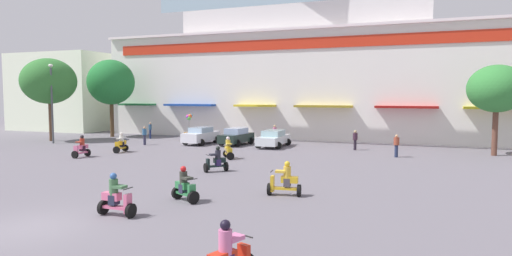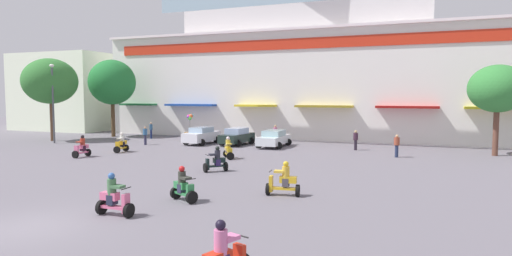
{
  "view_description": "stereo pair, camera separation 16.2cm",
  "coord_description": "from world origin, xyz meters",
  "px_view_note": "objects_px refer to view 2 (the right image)",
  "views": [
    {
      "loc": [
        11.99,
        -10.53,
        4.39
      ],
      "look_at": [
        1.42,
        16.94,
        2.13
      ],
      "focal_mm": 30.71,
      "sensor_mm": 36.0,
      "label": 1
    },
    {
      "loc": [
        12.14,
        -10.47,
        4.39
      ],
      "look_at": [
        1.42,
        16.94,
        2.13
      ],
      "focal_mm": 30.71,
      "sensor_mm": 36.0,
      "label": 2
    }
  ],
  "objects_px": {
    "pedestrian_0": "(275,132)",
    "scooter_rider_4": "(114,198)",
    "plaza_tree_2": "(50,81)",
    "balloon_vendor_cart": "(190,129)",
    "scooter_rider_1": "(121,144)",
    "scooter_rider_3": "(82,148)",
    "plaza_tree_0": "(112,82)",
    "parked_car_2": "(274,138)",
    "pedestrian_4": "(356,139)",
    "scooter_rider_5": "(283,181)",
    "scooter_rider_0": "(183,187)",
    "pedestrian_2": "(397,145)",
    "scooter_rider_2": "(228,150)",
    "parked_car_1": "(237,136)",
    "parked_car_0": "(201,135)",
    "pedestrian_1": "(151,129)",
    "scooter_rider_8": "(216,161)",
    "plaza_tree_1": "(498,89)",
    "pedestrian_3": "(145,135)",
    "streetlamp_near": "(53,98)"
  },
  "relations": [
    {
      "from": "pedestrian_0",
      "to": "scooter_rider_4",
      "type": "bearing_deg",
      "value": -84.21
    },
    {
      "from": "plaza_tree_2",
      "to": "balloon_vendor_cart",
      "type": "bearing_deg",
      "value": 26.19
    },
    {
      "from": "scooter_rider_1",
      "to": "scooter_rider_3",
      "type": "bearing_deg",
      "value": -105.32
    },
    {
      "from": "plaza_tree_2",
      "to": "scooter_rider_4",
      "type": "relative_size",
      "value": 4.93
    },
    {
      "from": "plaza_tree_0",
      "to": "parked_car_2",
      "type": "distance_m",
      "value": 19.36
    },
    {
      "from": "scooter_rider_1",
      "to": "scooter_rider_4",
      "type": "relative_size",
      "value": 0.96
    },
    {
      "from": "plaza_tree_2",
      "to": "pedestrian_4",
      "type": "relative_size",
      "value": 4.93
    },
    {
      "from": "scooter_rider_5",
      "to": "scooter_rider_0",
      "type": "bearing_deg",
      "value": -145.77
    },
    {
      "from": "parked_car_2",
      "to": "pedestrian_2",
      "type": "height_order",
      "value": "pedestrian_2"
    },
    {
      "from": "scooter_rider_2",
      "to": "pedestrian_0",
      "type": "height_order",
      "value": "pedestrian_0"
    },
    {
      "from": "parked_car_1",
      "to": "scooter_rider_1",
      "type": "relative_size",
      "value": 2.62
    },
    {
      "from": "parked_car_0",
      "to": "scooter_rider_5",
      "type": "bearing_deg",
      "value": -51.78
    },
    {
      "from": "parked_car_0",
      "to": "balloon_vendor_cart",
      "type": "relative_size",
      "value": 1.62
    },
    {
      "from": "parked_car_0",
      "to": "scooter_rider_2",
      "type": "bearing_deg",
      "value": -50.21
    },
    {
      "from": "plaza_tree_2",
      "to": "pedestrian_1",
      "type": "distance_m",
      "value": 10.27
    },
    {
      "from": "scooter_rider_0",
      "to": "scooter_rider_8",
      "type": "distance_m",
      "value": 6.99
    },
    {
      "from": "plaza_tree_1",
      "to": "parked_car_0",
      "type": "bearing_deg",
      "value": -177.35
    },
    {
      "from": "scooter_rider_1",
      "to": "pedestrian_2",
      "type": "bearing_deg",
      "value": 13.65
    },
    {
      "from": "parked_car_2",
      "to": "pedestrian_1",
      "type": "height_order",
      "value": "pedestrian_1"
    },
    {
      "from": "parked_car_0",
      "to": "pedestrian_2",
      "type": "bearing_deg",
      "value": -7.83
    },
    {
      "from": "parked_car_1",
      "to": "balloon_vendor_cart",
      "type": "xyz_separation_m",
      "value": [
        -6.08,
        2.48,
        0.32
      ]
    },
    {
      "from": "parked_car_0",
      "to": "pedestrian_1",
      "type": "relative_size",
      "value": 2.48
    },
    {
      "from": "scooter_rider_8",
      "to": "scooter_rider_5",
      "type": "bearing_deg",
      "value": -38.55
    },
    {
      "from": "scooter_rider_2",
      "to": "scooter_rider_3",
      "type": "relative_size",
      "value": 0.97
    },
    {
      "from": "scooter_rider_0",
      "to": "pedestrian_3",
      "type": "bearing_deg",
      "value": 129.64
    },
    {
      "from": "scooter_rider_8",
      "to": "pedestrian_2",
      "type": "height_order",
      "value": "pedestrian_2"
    },
    {
      "from": "scooter_rider_4",
      "to": "balloon_vendor_cart",
      "type": "distance_m",
      "value": 26.85
    },
    {
      "from": "parked_car_1",
      "to": "pedestrian_4",
      "type": "height_order",
      "value": "pedestrian_4"
    },
    {
      "from": "plaza_tree_1",
      "to": "parked_car_0",
      "type": "relative_size",
      "value": 1.6
    },
    {
      "from": "balloon_vendor_cart",
      "to": "streetlamp_near",
      "type": "bearing_deg",
      "value": -143.81
    },
    {
      "from": "scooter_rider_1",
      "to": "balloon_vendor_cart",
      "type": "xyz_separation_m",
      "value": [
        0.2,
        10.02,
        0.44
      ]
    },
    {
      "from": "scooter_rider_5",
      "to": "pedestrian_4",
      "type": "bearing_deg",
      "value": 88.21
    },
    {
      "from": "plaza_tree_2",
      "to": "scooter_rider_8",
      "type": "relative_size",
      "value": 5.36
    },
    {
      "from": "scooter_rider_2",
      "to": "balloon_vendor_cart",
      "type": "distance_m",
      "value": 13.39
    },
    {
      "from": "scooter_rider_5",
      "to": "scooter_rider_8",
      "type": "xyz_separation_m",
      "value": [
        -5.42,
        4.32,
        -0.04
      ]
    },
    {
      "from": "pedestrian_1",
      "to": "pedestrian_3",
      "type": "relative_size",
      "value": 1.02
    },
    {
      "from": "plaza_tree_2",
      "to": "scooter_rider_1",
      "type": "distance_m",
      "value": 13.2
    },
    {
      "from": "scooter_rider_8",
      "to": "pedestrian_1",
      "type": "distance_m",
      "value": 20.4
    },
    {
      "from": "plaza_tree_0",
      "to": "parked_car_0",
      "type": "distance_m",
      "value": 13.12
    },
    {
      "from": "scooter_rider_4",
      "to": "streetlamp_near",
      "type": "xyz_separation_m",
      "value": [
        -20.81,
        17.3,
        3.47
      ]
    },
    {
      "from": "pedestrian_1",
      "to": "pedestrian_2",
      "type": "relative_size",
      "value": 1.03
    },
    {
      "from": "parked_car_1",
      "to": "pedestrian_0",
      "type": "bearing_deg",
      "value": 57.8
    },
    {
      "from": "pedestrian_2",
      "to": "parked_car_0",
      "type": "bearing_deg",
      "value": 172.17
    },
    {
      "from": "scooter_rider_4",
      "to": "balloon_vendor_cart",
      "type": "xyz_separation_m",
      "value": [
        -10.97,
        24.5,
        0.42
      ]
    },
    {
      "from": "plaza_tree_0",
      "to": "scooter_rider_2",
      "type": "relative_size",
      "value": 5.28
    },
    {
      "from": "parked_car_1",
      "to": "scooter_rider_3",
      "type": "relative_size",
      "value": 2.55
    },
    {
      "from": "pedestrian_4",
      "to": "streetlamp_near",
      "type": "bearing_deg",
      "value": -169.33
    },
    {
      "from": "scooter_rider_3",
      "to": "scooter_rider_4",
      "type": "xyz_separation_m",
      "value": [
        12.05,
        -11.3,
        0.0
      ]
    },
    {
      "from": "scooter_rider_0",
      "to": "pedestrian_3",
      "type": "relative_size",
      "value": 0.91
    },
    {
      "from": "streetlamp_near",
      "to": "scooter_rider_8",
      "type": "bearing_deg",
      "value": -21.04
    }
  ]
}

